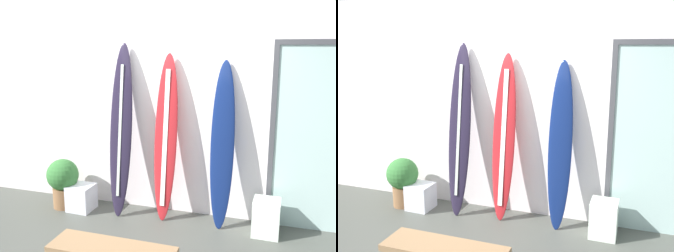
% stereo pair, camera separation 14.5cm
% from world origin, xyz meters
% --- Properties ---
extents(wall_back, '(7.20, 0.20, 2.80)m').
position_xyz_m(wall_back, '(0.00, 1.30, 1.40)').
color(wall_back, white).
rests_on(wall_back, ground).
extents(surfboard_charcoal, '(0.31, 0.43, 2.21)m').
position_xyz_m(surfboard_charcoal, '(-0.60, 0.96, 1.10)').
color(surfboard_charcoal, '#241D32').
rests_on(surfboard_charcoal, ground).
extents(surfboard_crimson, '(0.31, 0.35, 2.09)m').
position_xyz_m(surfboard_crimson, '(-0.01, 0.99, 1.03)').
color(surfboard_crimson, '#AD1F24').
rests_on(surfboard_crimson, ground).
extents(surfboard_navy, '(0.30, 0.39, 2.01)m').
position_xyz_m(surfboard_navy, '(0.70, 1.00, 1.01)').
color(surfboard_navy, navy).
rests_on(surfboard_navy, ground).
extents(display_block_left, '(0.33, 0.33, 0.34)m').
position_xyz_m(display_block_left, '(-1.15, 0.84, 0.17)').
color(display_block_left, silver).
rests_on(display_block_left, ground).
extents(display_block_center, '(0.31, 0.31, 0.43)m').
position_xyz_m(display_block_center, '(1.26, 0.88, 0.21)').
color(display_block_center, silver).
rests_on(display_block_center, ground).
extents(glass_door, '(1.20, 0.06, 2.24)m').
position_xyz_m(glass_door, '(1.83, 1.18, 1.15)').
color(glass_door, silver).
rests_on(glass_door, ground).
extents(potted_plant, '(0.43, 0.43, 0.67)m').
position_xyz_m(potted_plant, '(-1.43, 0.85, 0.39)').
color(potted_plant, '#8C613F').
rests_on(potted_plant, ground).
extents(bench, '(1.12, 0.35, 0.45)m').
position_xyz_m(bench, '(0.02, -0.64, 0.40)').
color(bench, '#946F4B').
rests_on(bench, ground).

